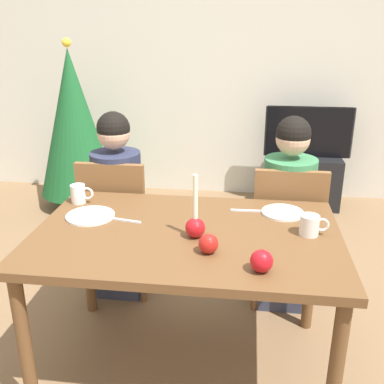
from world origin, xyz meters
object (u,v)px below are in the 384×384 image
at_px(person_left_child, 118,209).
at_px(candle_centerpiece, 195,224).
at_px(dining_table, 187,248).
at_px(person_right_child, 287,217).
at_px(plate_left, 90,216).
at_px(chair_right, 286,229).
at_px(mug_right, 310,225).
at_px(christmas_tree, 74,123).
at_px(apple_by_left_plate, 208,244).
at_px(mug_left, 79,194).
at_px(apple_near_candle, 262,261).
at_px(plate_right, 283,212).
at_px(tv, 308,132).
at_px(chair_left, 117,219).
at_px(tv_stand, 304,181).

xyz_separation_m(person_left_child, candle_centerpiece, (0.56, -0.69, 0.24)).
xyz_separation_m(dining_table, person_right_child, (0.51, 0.64, -0.10)).
distance_m(dining_table, plate_left, 0.51).
height_order(chair_right, mug_right, chair_right).
bearing_deg(person_right_child, christmas_tree, 142.96).
xyz_separation_m(dining_table, apple_by_left_plate, (0.12, -0.18, 0.13)).
bearing_deg(mug_left, apple_near_candle, -31.89).
relative_size(christmas_tree, candle_centerpiece, 5.23).
xyz_separation_m(christmas_tree, plate_right, (1.76, -1.74, -0.04)).
bearing_deg(apple_by_left_plate, plate_left, 154.45).
distance_m(chair_right, tv, 1.73).
bearing_deg(plate_right, tv, 80.06).
height_order(person_left_child, candle_centerpiece, person_left_child).
height_order(chair_right, mug_left, chair_right).
bearing_deg(chair_left, christmas_tree, 119.51).
bearing_deg(chair_right, mug_right, -85.31).
height_order(candle_centerpiece, plate_left, candle_centerpiece).
bearing_deg(apple_by_left_plate, plate_right, 53.93).
relative_size(tv_stand, mug_right, 4.89).
bearing_deg(person_left_child, plate_left, -87.55).
bearing_deg(dining_table, apple_near_candle, -42.81).
relative_size(person_left_child, mug_left, 9.57).
bearing_deg(mug_right, person_right_child, 94.44).
height_order(dining_table, apple_near_candle, apple_near_candle).
bearing_deg(mug_right, apple_near_candle, -122.22).
height_order(tv_stand, plate_left, plate_left).
xyz_separation_m(plate_left, mug_left, (-0.12, 0.17, 0.04)).
xyz_separation_m(chair_left, person_left_child, (0.00, 0.03, 0.06)).
bearing_deg(tv, plate_left, -120.61).
height_order(christmas_tree, apple_by_left_plate, christmas_tree).
distance_m(chair_right, plate_left, 1.14).
distance_m(chair_left, christmas_tree, 1.64).
relative_size(christmas_tree, plate_right, 7.30).
height_order(tv_stand, mug_right, mug_right).
bearing_deg(chair_left, candle_centerpiece, -49.30).
height_order(mug_left, apple_near_candle, mug_left).
xyz_separation_m(plate_right, mug_right, (0.10, -0.23, 0.04)).
distance_m(tv, candle_centerpiece, 2.47).
xyz_separation_m(chair_left, apple_near_candle, (0.85, -0.92, 0.28)).
xyz_separation_m(tv_stand, apple_by_left_plate, (-0.69, -2.48, 0.55)).
distance_m(tv_stand, apple_near_candle, 2.71).
bearing_deg(chair_left, tv, 52.05).
xyz_separation_m(person_right_child, apple_by_left_plate, (-0.39, -0.82, 0.22)).
relative_size(chair_left, person_left_child, 0.77).
bearing_deg(apple_by_left_plate, candle_centerpiece, 117.27).
xyz_separation_m(tv_stand, plate_right, (-0.36, -2.03, 0.52)).
relative_size(tv, apple_near_candle, 8.81).
relative_size(plate_left, mug_left, 1.94).
relative_size(candle_centerpiece, apple_by_left_plate, 3.49).
bearing_deg(chair_left, dining_table, -49.68).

